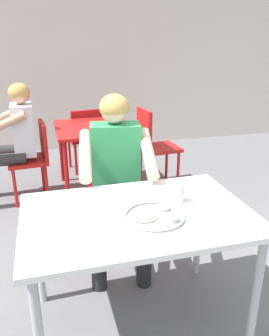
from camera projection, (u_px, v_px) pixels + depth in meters
name	position (u px, v px, depth m)	size (l,w,h in m)	color
ground_plane	(152.00, 329.00, 1.98)	(12.00, 12.00, 0.05)	slate
back_wall	(72.00, 31.00, 4.79)	(12.00, 0.12, 3.40)	silver
table_foreground	(137.00, 225.00, 1.78)	(1.18, 0.78, 0.73)	white
thali_tray	(155.00, 216.00, 1.70)	(0.31, 0.31, 0.03)	#B7BABF
drinking_cup	(179.00, 193.00, 1.86)	(0.07, 0.07, 0.09)	silver
chair_foreground	(114.00, 187.00, 2.62)	(0.45, 0.48, 0.86)	red
diner_foreground	(117.00, 168.00, 2.33)	(0.55, 0.59, 1.23)	black
table_background_red	(94.00, 135.00, 3.57)	(0.79, 0.87, 0.73)	red
chair_red_left	(34.00, 155.00, 3.44)	(0.42, 0.42, 0.81)	red
chair_red_right	(153.00, 143.00, 3.72)	(0.44, 0.42, 0.89)	red
chair_red_far	(86.00, 135.00, 4.19)	(0.47, 0.45, 0.80)	red
patron_background	(14.00, 133.00, 3.34)	(0.56, 0.50, 1.19)	#2B2B2B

